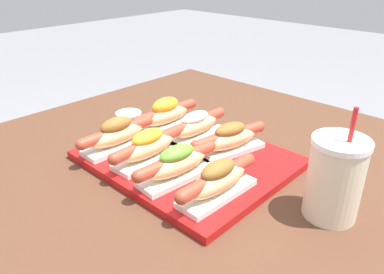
% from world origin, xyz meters
% --- Properties ---
extents(serving_tray, '(0.43, 0.36, 0.02)m').
position_xyz_m(serving_tray, '(-0.06, -0.00, 0.70)').
color(serving_tray, '#B71414').
rests_on(serving_tray, patio_table).
extents(hot_dog_0, '(0.06, 0.21, 0.08)m').
position_xyz_m(hot_dog_0, '(-0.20, -0.09, 0.75)').
color(hot_dog_0, white).
rests_on(hot_dog_0, serving_tray).
extents(hot_dog_1, '(0.07, 0.21, 0.07)m').
position_xyz_m(hot_dog_1, '(-0.10, -0.08, 0.74)').
color(hot_dog_1, white).
rests_on(hot_dog_1, serving_tray).
extents(hot_dog_2, '(0.08, 0.21, 0.07)m').
position_xyz_m(hot_dog_2, '(-0.01, -0.08, 0.74)').
color(hot_dog_2, white).
rests_on(hot_dog_2, serving_tray).
extents(hot_dog_3, '(0.06, 0.21, 0.07)m').
position_xyz_m(hot_dog_3, '(0.09, -0.08, 0.74)').
color(hot_dog_3, white).
rests_on(hot_dog_3, serving_tray).
extents(hot_dog_4, '(0.07, 0.21, 0.08)m').
position_xyz_m(hot_dog_4, '(-0.21, 0.07, 0.75)').
color(hot_dog_4, white).
rests_on(hot_dog_4, serving_tray).
extents(hot_dog_5, '(0.06, 0.21, 0.07)m').
position_xyz_m(hot_dog_5, '(-0.11, 0.08, 0.74)').
color(hot_dog_5, white).
rests_on(hot_dog_5, serving_tray).
extents(hot_dog_6, '(0.10, 0.21, 0.07)m').
position_xyz_m(hot_dog_6, '(-0.00, 0.08, 0.74)').
color(hot_dog_6, white).
rests_on(hot_dog_6, serving_tray).
extents(sauce_bowl, '(0.07, 0.07, 0.02)m').
position_xyz_m(sauce_bowl, '(-0.36, 0.06, 0.70)').
color(sauce_bowl, silver).
rests_on(sauce_bowl, patio_table).
extents(drink_cup, '(0.10, 0.10, 0.21)m').
position_xyz_m(drink_cup, '(0.26, 0.04, 0.77)').
color(drink_cup, beige).
rests_on(drink_cup, patio_table).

